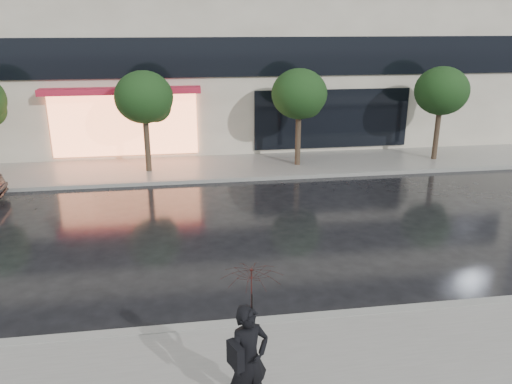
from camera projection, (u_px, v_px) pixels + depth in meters
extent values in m
plane|color=black|center=(267.00, 299.00, 10.81)|extent=(120.00, 120.00, 0.00)
cube|color=slate|center=(224.00, 167.00, 20.38)|extent=(60.00, 3.50, 0.12)
cube|color=gray|center=(275.00, 322.00, 9.85)|extent=(60.00, 0.25, 0.14)
cube|color=gray|center=(228.00, 180.00, 18.74)|extent=(60.00, 0.25, 0.14)
cube|color=black|center=(218.00, 57.00, 20.59)|extent=(28.00, 0.12, 1.60)
cube|color=#FF8C59|center=(125.00, 125.00, 20.87)|extent=(6.00, 0.10, 2.60)
cube|color=#B51B35|center=(121.00, 91.00, 20.10)|extent=(6.40, 0.70, 0.25)
cube|color=black|center=(332.00, 119.00, 22.17)|extent=(7.00, 0.10, 2.60)
cylinder|color=#33261C|center=(147.00, 146.00, 19.38)|extent=(0.22, 0.22, 2.20)
ellipsoid|color=#183313|center=(144.00, 97.00, 18.77)|extent=(2.20, 2.20, 1.98)
sphere|color=#183313|center=(156.00, 107.00, 19.14)|extent=(1.20, 1.20, 1.20)
cylinder|color=#33261C|center=(298.00, 141.00, 20.23)|extent=(0.22, 0.22, 2.20)
ellipsoid|color=#183313|center=(299.00, 94.00, 19.62)|extent=(2.20, 2.20, 1.98)
sphere|color=#183313|center=(308.00, 103.00, 19.99)|extent=(1.20, 1.20, 1.20)
cylinder|color=#33261C|center=(436.00, 136.00, 21.08)|extent=(0.22, 0.22, 2.20)
ellipsoid|color=#183313|center=(442.00, 91.00, 20.47)|extent=(2.20, 2.20, 1.98)
sphere|color=#183313|center=(447.00, 100.00, 20.84)|extent=(1.20, 1.20, 1.20)
imported|color=black|center=(249.00, 360.00, 7.30)|extent=(0.75, 0.63, 1.75)
imported|color=black|center=(252.00, 293.00, 6.98)|extent=(1.14, 1.15, 0.80)
cylinder|color=black|center=(252.00, 321.00, 7.13)|extent=(0.02, 0.02, 0.87)
cube|color=black|center=(235.00, 356.00, 7.06)|extent=(0.23, 0.35, 0.37)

